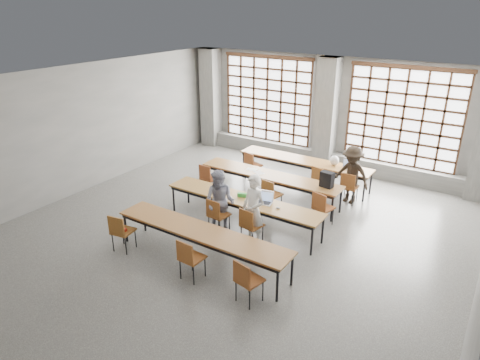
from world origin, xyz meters
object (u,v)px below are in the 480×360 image
object	(u,v)px
chair_near_left	(120,229)
backpack	(327,179)
phone	(247,201)
chair_back_right	(349,185)
desk_row_d	(201,233)
chair_front_right	(250,223)
student_back	(351,175)
chair_back_mid	(320,178)
red_pouch	(123,229)
student_male	(253,210)
mouse	(278,208)
chair_near_right	(246,278)
chair_back_left	(252,163)
desk_row_a	(304,162)
chair_front_left	(217,213)
laptop_back	(349,166)
chair_mid_right	(322,205)
chair_mid_centre	(270,192)
chair_near_mid	(189,256)
desk_row_c	(243,201)
desk_row_b	(269,177)
student_female	(220,202)
laptop_front	(265,200)
chair_mid_left	(208,176)
green_box	(243,195)

from	to	relation	value
chair_near_left	backpack	size ratio (longest dim) A/B	2.20
phone	chair_back_right	bearing A→B (deg)	60.94
desk_row_d	chair_front_right	xyz separation A→B (m)	(0.47, 1.12, -0.13)
desk_row_d	student_back	world-z (taller)	student_back
chair_back_mid	red_pouch	xyz separation A→B (m)	(-2.43, -4.88, -0.04)
student_male	chair_near_left	bearing A→B (deg)	-127.37
mouse	backpack	world-z (taller)	backpack
chair_near_right	chair_back_left	bearing A→B (deg)	120.79
chair_near_left	backpack	bearing A→B (deg)	54.19
desk_row_a	chair_front_left	bearing A→B (deg)	-95.62
student_back	laptop_back	distance (m)	0.66
chair_mid_right	chair_back_left	bearing A→B (deg)	152.01
chair_mid_centre	chair_near_right	world-z (taller)	same
phone	chair_near_right	bearing A→B (deg)	-57.92
chair_near_mid	desk_row_c	bearing A→B (deg)	97.62
chair_back_left	red_pouch	xyz separation A→B (m)	(-0.23, -4.88, -0.04)
chair_mid_centre	student_male	size ratio (longest dim) A/B	0.55
chair_mid_right	chair_near_left	xyz separation A→B (m)	(-3.13, -3.41, 0.00)
desk_row_b	student_male	distance (m)	2.32
desk_row_a	chair_near_right	distance (m)	5.79
chair_near_left	laptop_back	distance (m)	6.42
chair_mid_centre	chair_front_right	size ratio (longest dim) A/B	1.00
desk_row_b	red_pouch	world-z (taller)	desk_row_b
desk_row_d	chair_front_left	xyz separation A→B (m)	(-0.43, 1.12, -0.13)
chair_mid_centre	student_female	bearing A→B (deg)	-106.98
chair_mid_right	laptop_back	xyz separation A→B (m)	(-0.16, 2.28, 0.25)
chair_mid_centre	backpack	bearing A→B (deg)	29.19
laptop_front	mouse	distance (m)	0.43
chair_mid_left	chair_back_mid	bearing A→B (deg)	30.14
desk_row_d	chair_back_mid	bearing A→B (deg)	80.46
chair_near_left	student_back	distance (m)	6.04
chair_near_right	green_box	size ratio (longest dim) A/B	3.52
desk_row_d	student_back	distance (m)	4.72
green_box	red_pouch	size ratio (longest dim) A/B	1.25
chair_mid_left	chair_mid_right	bearing A→B (deg)	0.04
laptop_back	phone	xyz separation A→B (m)	(-1.22, -3.42, -0.05)
student_male	desk_row_b	bearing A→B (deg)	122.46
chair_front_left	chair_back_mid	bearing A→B (deg)	70.22
laptop_front	desk_row_c	bearing A→B (deg)	-168.58
chair_back_left	chair_mid_centre	world-z (taller)	same
chair_mid_left	student_female	world-z (taller)	student_female
chair_mid_right	student_female	size ratio (longest dim) A/B	0.58
chair_mid_centre	laptop_front	xyz separation A→B (m)	(0.37, -0.93, 0.25)
chair_back_left	green_box	xyz separation A→B (m)	(1.30, -2.51, 0.24)
phone	red_pouch	size ratio (longest dim) A/B	0.65
chair_back_left	student_back	world-z (taller)	student_back
chair_back_left	backpack	world-z (taller)	backpack
backpack	chair_near_left	bearing A→B (deg)	-118.80
desk_row_c	laptop_back	world-z (taller)	laptop_back
chair_back_right	phone	xyz separation A→B (m)	(-1.49, -2.68, 0.20)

